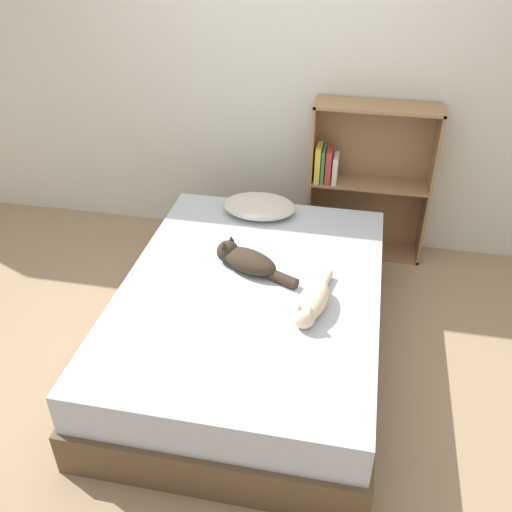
# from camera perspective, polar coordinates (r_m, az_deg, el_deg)

# --- Properties ---
(ground_plane) EXTENTS (8.00, 8.00, 0.00)m
(ground_plane) POSITION_cam_1_polar(r_m,az_deg,el_deg) (3.52, -0.50, -9.44)
(ground_plane) COLOR #997F60
(wall_back) EXTENTS (8.00, 0.06, 2.50)m
(wall_back) POSITION_cam_1_polar(r_m,az_deg,el_deg) (4.15, 3.70, 17.49)
(wall_back) COLOR silver
(wall_back) RESTS_ON ground_plane
(bed) EXTENTS (1.48, 2.04, 0.50)m
(bed) POSITION_cam_1_polar(r_m,az_deg,el_deg) (3.36, -0.52, -6.42)
(bed) COLOR brown
(bed) RESTS_ON ground_plane
(pillow) EXTENTS (0.49, 0.35, 0.11)m
(pillow) POSITION_cam_1_polar(r_m,az_deg,el_deg) (3.86, 0.34, 5.00)
(pillow) COLOR beige
(pillow) RESTS_ON bed
(cat_light) EXTENTS (0.21, 0.52, 0.14)m
(cat_light) POSITION_cam_1_polar(r_m,az_deg,el_deg) (3.01, 5.62, -4.62)
(cat_light) COLOR beige
(cat_light) RESTS_ON bed
(cat_dark) EXTENTS (0.52, 0.31, 0.15)m
(cat_dark) POSITION_cam_1_polar(r_m,az_deg,el_deg) (3.31, -1.01, -0.38)
(cat_dark) COLOR #33281E
(cat_dark) RESTS_ON bed
(bookshelf) EXTENTS (0.85, 0.26, 1.15)m
(bookshelf) POSITION_cam_1_polar(r_m,az_deg,el_deg) (4.23, 10.88, 7.64)
(bookshelf) COLOR #8E6B47
(bookshelf) RESTS_ON ground_plane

